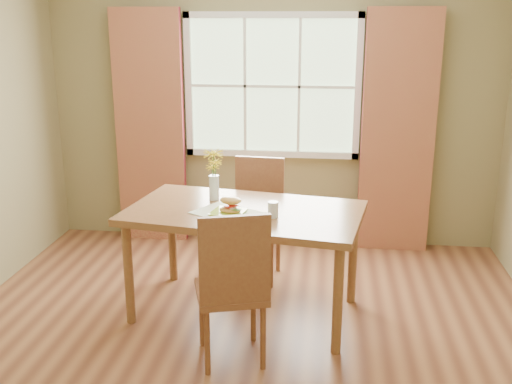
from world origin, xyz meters
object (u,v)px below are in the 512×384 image
at_px(dining_table, 244,221).
at_px(chair_far, 257,212).
at_px(water_glass, 273,210).
at_px(chair_near, 233,283).
at_px(croissant_sandwich, 231,205).
at_px(flower_vase, 214,170).

height_order(dining_table, chair_far, chair_far).
height_order(chair_far, water_glass, chair_far).
distance_m(chair_near, croissant_sandwich, 0.66).
bearing_deg(chair_far, water_glass, -71.11).
xyz_separation_m(chair_near, chair_far, (-0.02, 1.41, -0.02)).
relative_size(chair_far, water_glass, 9.13).
distance_m(dining_table, chair_near, 0.72).
height_order(dining_table, chair_near, chair_near).
bearing_deg(croissant_sandwich, flower_vase, 128.76).
xyz_separation_m(croissant_sandwich, water_glass, (0.29, -0.00, -0.02)).
height_order(dining_table, flower_vase, flower_vase).
xyz_separation_m(chair_near, croissant_sandwich, (-0.10, 0.57, 0.31)).
bearing_deg(chair_near, flower_vase, 89.99).
relative_size(croissant_sandwich, flower_vase, 0.46).
height_order(chair_near, chair_far, chair_near).
xyz_separation_m(chair_far, croissant_sandwich, (-0.08, -0.84, 0.33)).
bearing_deg(chair_near, dining_table, 74.95).
bearing_deg(croissant_sandwich, chair_far, 95.60).
bearing_deg(chair_far, flower_vase, -113.08).
bearing_deg(chair_near, croissant_sandwich, 82.99).
bearing_deg(flower_vase, chair_near, -72.82).
bearing_deg(flower_vase, dining_table, -39.35).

